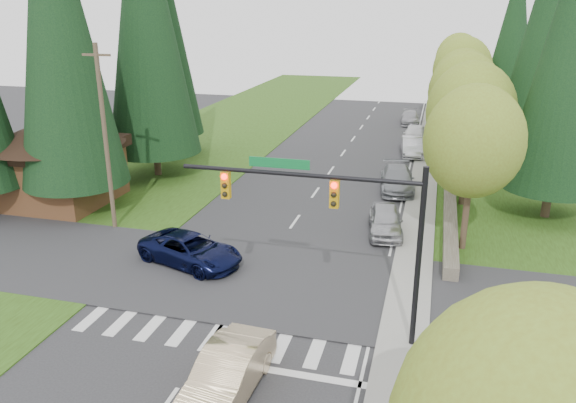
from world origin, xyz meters
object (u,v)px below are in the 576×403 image
at_px(parked_car_c, 412,147).
at_px(parked_car_d, 415,135).
at_px(suv_navy, 191,250).
at_px(parked_car_a, 386,221).
at_px(sedan_champagne, 227,374).
at_px(parked_car_b, 397,179).
at_px(parked_car_e, 410,118).

relative_size(parked_car_c, parked_car_d, 0.94).
xyz_separation_m(suv_navy, parked_car_a, (8.62, 6.25, 0.01)).
height_order(sedan_champagne, parked_car_a, sedan_champagne).
height_order(suv_navy, parked_car_b, parked_car_b).
height_order(parked_car_b, parked_car_d, parked_car_d).
relative_size(parked_car_a, parked_car_e, 0.96).
distance_m(sedan_champagne, parked_car_a, 15.25).
bearing_deg(parked_car_b, parked_car_c, 80.79).
distance_m(parked_car_b, parked_car_c, 9.67).
height_order(suv_navy, parked_car_d, parked_car_d).
relative_size(parked_car_b, parked_car_c, 1.15).
bearing_deg(suv_navy, sedan_champagne, -130.64).
bearing_deg(parked_car_d, sedan_champagne, -95.96).
bearing_deg(parked_car_e, suv_navy, -106.79).
distance_m(suv_navy, parked_car_c, 25.45).
bearing_deg(parked_car_c, parked_car_a, -97.64).
bearing_deg(parked_car_d, parked_car_e, 95.85).
relative_size(parked_car_a, parked_car_d, 0.90).
height_order(parked_car_a, parked_car_e, parked_car_a).
relative_size(suv_navy, parked_car_a, 1.20).
xyz_separation_m(suv_navy, parked_car_d, (9.04, 28.16, 0.09)).
bearing_deg(parked_car_e, parked_car_c, -90.59).
height_order(sedan_champagne, parked_car_c, sedan_champagne).
bearing_deg(sedan_champagne, parked_car_e, 89.08).
bearing_deg(parked_car_e, sedan_champagne, -98.21).
bearing_deg(sedan_champagne, parked_car_a, 79.59).
bearing_deg(parked_car_c, suv_navy, -117.08).
height_order(sedan_champagne, suv_navy, sedan_champagne).
relative_size(parked_car_b, parked_car_e, 1.16).
bearing_deg(parked_car_a, parked_car_e, 83.00).
distance_m(parked_car_c, parked_car_d, 4.37).
relative_size(sedan_champagne, parked_car_c, 1.05).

